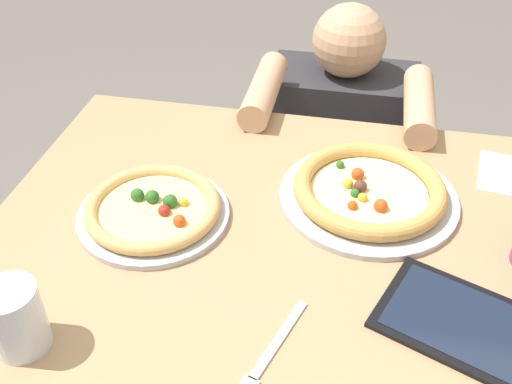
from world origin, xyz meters
TOP-DOWN VIEW (x-y plane):
  - dining_table at (0.00, 0.00)m, footprint 1.11×0.80m
  - pizza_near at (-0.26, -0.01)m, footprint 0.28×0.28m
  - pizza_far at (0.13, 0.11)m, footprint 0.34×0.34m
  - water_cup_clear at (-0.35, -0.32)m, footprint 0.08×0.08m
  - fork at (0.01, -0.27)m, footprint 0.08×0.20m
  - tablet at (0.28, -0.16)m, footprint 0.29×0.25m
  - diner_seated at (0.04, 0.66)m, footprint 0.43×0.53m

SIDE VIEW (x-z plane):
  - diner_seated at x=0.04m, z-range -0.05..0.87m
  - dining_table at x=0.00m, z-range 0.25..1.00m
  - fork at x=0.01m, z-range 0.75..0.75m
  - tablet at x=0.28m, z-range 0.75..0.76m
  - pizza_near at x=-0.26m, z-range 0.75..0.79m
  - pizza_far at x=0.13m, z-range 0.75..0.79m
  - water_cup_clear at x=-0.35m, z-range 0.75..0.86m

